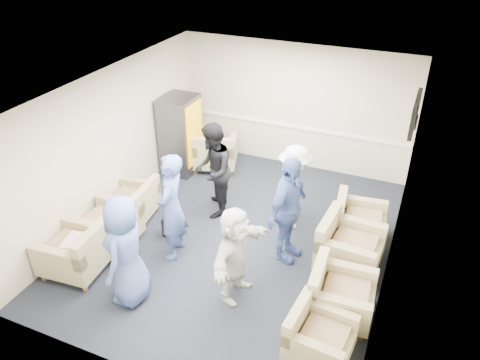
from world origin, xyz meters
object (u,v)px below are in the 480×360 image
at_px(armchair_left_mid, 110,227).
at_px(armchair_right_midnear, 337,296).
at_px(person_front_left, 126,251).
at_px(person_back_right, 294,188).
at_px(armchair_left_near, 79,252).
at_px(armchair_right_near, 316,338).
at_px(vending_machine, 181,135).
at_px(armchair_left_far, 136,202).
at_px(armchair_corner, 215,153).
at_px(person_back_left, 213,171).
at_px(armchair_right_midfar, 346,247).
at_px(armchair_right_far, 356,223).
at_px(person_mid_left, 172,208).
at_px(person_front_right, 235,254).
at_px(person_mid_right, 288,210).

relative_size(armchair_left_mid, armchair_right_midnear, 1.01).
bearing_deg(person_front_left, person_back_right, 140.85).
xyz_separation_m(armchair_left_near, armchair_right_near, (3.85, -0.12, -0.06)).
xyz_separation_m(vending_machine, person_front_left, (1.21, -3.71, 0.03)).
bearing_deg(vending_machine, armchair_right_midnear, -35.16).
bearing_deg(vending_machine, armchair_left_far, -87.64).
xyz_separation_m(armchair_corner, person_back_left, (0.73, -1.56, 0.53)).
bearing_deg(armchair_right_midnear, armchair_left_near, 96.56).
height_order(armchair_corner, person_back_right, person_back_right).
bearing_deg(armchair_right_midfar, armchair_right_far, 2.65).
bearing_deg(vending_machine, person_back_left, -42.23).
height_order(vending_machine, person_back_right, vending_machine).
bearing_deg(vending_machine, armchair_left_near, -87.88).
xyz_separation_m(armchair_left_far, person_back_right, (2.76, 0.86, 0.48)).
bearing_deg(person_mid_left, person_front_right, 59.01).
xyz_separation_m(person_back_left, person_mid_right, (1.65, -0.70, 0.02)).
xyz_separation_m(armchair_left_near, armchair_corner, (0.49, 3.88, 0.00)).
distance_m(armchair_left_far, vending_machine, 1.98).
bearing_deg(armchair_corner, vending_machine, 10.29).
bearing_deg(armchair_right_near, armchair_corner, 45.17).
bearing_deg(person_mid_right, person_back_left, 78.06).
bearing_deg(armchair_corner, armchair_left_near, 64.74).
relative_size(armchair_right_midfar, person_mid_right, 0.54).
bearing_deg(armchair_left_near, person_mid_left, 124.79).
bearing_deg(armchair_right_far, armchair_right_midfar, 172.21).
distance_m(armchair_left_far, armchair_right_midfar, 3.88).
height_order(armchair_right_near, person_back_left, person_back_left).
height_order(armchair_left_near, armchair_left_far, armchair_left_near).
bearing_deg(armchair_right_far, person_front_left, 127.72).
distance_m(armchair_right_far, armchair_corner, 3.62).
bearing_deg(armchair_right_near, vending_machine, 52.48).
distance_m(armchair_right_midfar, vending_machine, 4.36).
xyz_separation_m(armchair_left_near, person_mid_left, (1.16, 0.96, 0.56)).
relative_size(armchair_right_midfar, person_back_left, 0.55).
xyz_separation_m(armchair_right_midnear, person_mid_left, (-2.78, 0.28, 0.58)).
relative_size(person_front_left, person_back_right, 1.10).
bearing_deg(armchair_right_midfar, person_mid_left, 110.65).
distance_m(armchair_left_mid, armchair_right_midfar, 3.91).
height_order(vending_machine, person_front_left, person_front_left).
xyz_separation_m(armchair_left_far, armchair_right_far, (3.89, 0.89, 0.03)).
xyz_separation_m(armchair_right_far, person_front_right, (-1.38, -2.03, 0.42)).
xyz_separation_m(person_front_left, person_front_right, (1.38, 0.66, -0.11)).
relative_size(armchair_left_far, armchair_right_midfar, 0.89).
bearing_deg(person_mid_right, armchair_right_near, -139.57).
bearing_deg(person_front_left, vending_machine, -169.68).
xyz_separation_m(armchair_right_midnear, person_back_right, (-1.23, 1.81, 0.45)).
relative_size(armchair_left_near, armchair_right_midfar, 1.00).
bearing_deg(armchair_left_far, person_front_left, 25.22).
relative_size(armchair_right_near, person_front_left, 0.49).
xyz_separation_m(person_front_left, person_mid_right, (1.80, 1.78, 0.05)).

